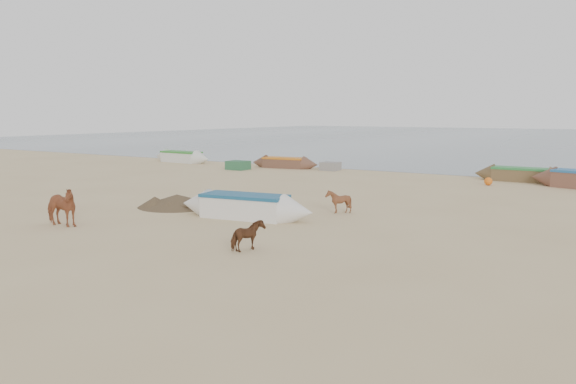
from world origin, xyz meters
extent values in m
plane|color=tan|center=(0.00, 0.00, 0.00)|extent=(140.00, 140.00, 0.00)
plane|color=slate|center=(0.00, 82.00, 0.01)|extent=(160.00, 160.00, 0.00)
imported|color=#995232|center=(-5.93, -1.42, 0.69)|extent=(1.67, 0.83, 1.38)
imported|color=brown|center=(1.06, 6.03, 0.47)|extent=(0.89, 0.81, 0.93)
imported|color=#54301B|center=(1.71, -0.81, 0.43)|extent=(0.87, 0.97, 0.87)
cone|color=brown|center=(-5.45, 3.86, 0.25)|extent=(3.94, 3.94, 0.51)
cube|color=#2A5E3C|center=(-12.77, 17.72, 0.30)|extent=(1.40, 1.20, 0.60)
sphere|color=orange|center=(4.04, 18.06, 0.22)|extent=(0.44, 0.44, 0.44)
cube|color=gray|center=(-7.07, 20.68, 0.28)|extent=(1.20, 1.10, 0.56)
sphere|color=#C44412|center=(-20.78, 20.14, 0.24)|extent=(0.48, 0.48, 0.48)
camera|label=1|loc=(10.96, -13.39, 3.89)|focal=35.00mm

